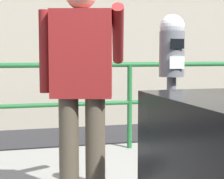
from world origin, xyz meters
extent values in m
cylinder|color=slate|center=(-0.29, 0.54, 0.66)|extent=(0.07, 0.07, 1.02)
cylinder|color=slate|center=(-0.29, 0.54, 1.34)|extent=(0.19, 0.19, 0.33)
sphere|color=silver|center=(-0.29, 0.54, 1.54)|extent=(0.18, 0.18, 0.18)
cube|color=black|center=(-0.30, 0.44, 1.41)|extent=(0.10, 0.01, 0.07)
cube|color=white|center=(-0.30, 0.44, 1.28)|extent=(0.11, 0.01, 0.09)
cylinder|color=brown|center=(-1.03, 0.76, 0.58)|extent=(0.15, 0.15, 0.86)
cylinder|color=brown|center=(-0.84, 0.71, 0.58)|extent=(0.15, 0.15, 0.86)
cube|color=maroon|center=(-0.93, 0.74, 1.34)|extent=(0.49, 0.34, 0.65)
cylinder|color=maroon|center=(-1.19, 0.81, 1.36)|extent=(0.09, 0.09, 0.61)
cylinder|color=maroon|center=(-0.62, 0.86, 1.49)|extent=(0.23, 0.53, 0.46)
cylinder|color=#1E602D|center=(0.00, 2.50, 1.21)|extent=(24.00, 0.06, 0.06)
cylinder|color=#1E602D|center=(0.00, 2.50, 0.73)|extent=(24.00, 0.05, 0.05)
cylinder|color=#1E602D|center=(0.00, 2.50, 0.68)|extent=(0.06, 0.06, 1.05)
cube|color=#ADA38E|center=(0.00, 5.13, 1.98)|extent=(32.00, 0.50, 3.95)
camera|label=1|loc=(-1.45, -2.10, 1.34)|focal=62.17mm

